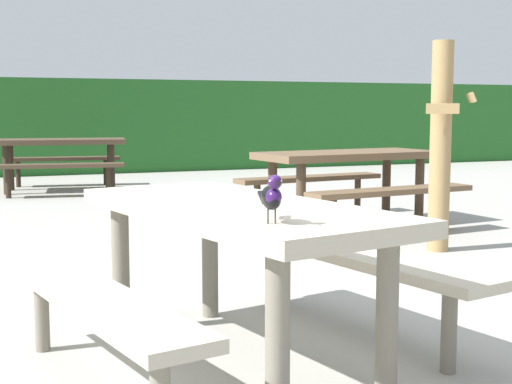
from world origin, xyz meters
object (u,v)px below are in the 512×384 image
at_px(picnic_table_foreground, 236,243).
at_px(picnic_table_mid_right, 347,170).
at_px(picnic_table_mid_left, 60,152).
at_px(bird_grackle, 272,196).

xyz_separation_m(picnic_table_foreground, picnic_table_mid_right, (2.38, 3.27, 0.00)).
relative_size(picnic_table_mid_left, picnic_table_mid_right, 1.03).
bearing_deg(bird_grackle, picnic_table_mid_right, 57.58).
distance_m(picnic_table_foreground, bird_grackle, 0.69).
bearing_deg(bird_grackle, picnic_table_mid_left, 88.64).
bearing_deg(bird_grackle, picnic_table_foreground, 81.73).
bearing_deg(picnic_table_mid_right, picnic_table_foreground, -126.08).
height_order(picnic_table_mid_left, picnic_table_mid_right, same).
height_order(bird_grackle, picnic_table_mid_left, bird_grackle).
distance_m(picnic_table_foreground, picnic_table_mid_left, 7.47).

